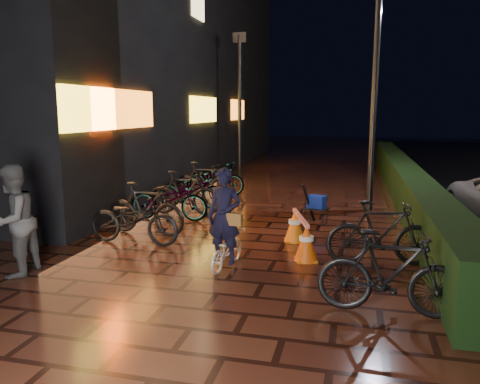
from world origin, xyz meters
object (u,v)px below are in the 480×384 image
(traffic_barrier, at_px, (300,233))
(cart_assembly, at_px, (316,203))
(bystander_person, at_px, (13,220))
(cyclist, at_px, (225,232))

(traffic_barrier, xyz_separation_m, cart_assembly, (0.11, 2.10, 0.16))
(traffic_barrier, height_order, cart_assembly, cart_assembly)
(traffic_barrier, bearing_deg, cart_assembly, 86.96)
(traffic_barrier, relative_size, cart_assembly, 1.69)
(bystander_person, height_order, cart_assembly, bystander_person)
(cyclist, distance_m, traffic_barrier, 1.71)
(cyclist, bearing_deg, traffic_barrier, 50.41)
(cyclist, bearing_deg, bystander_person, -160.92)
(cyclist, xyz_separation_m, cart_assembly, (1.19, 3.40, -0.13))
(traffic_barrier, distance_m, cart_assembly, 2.11)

